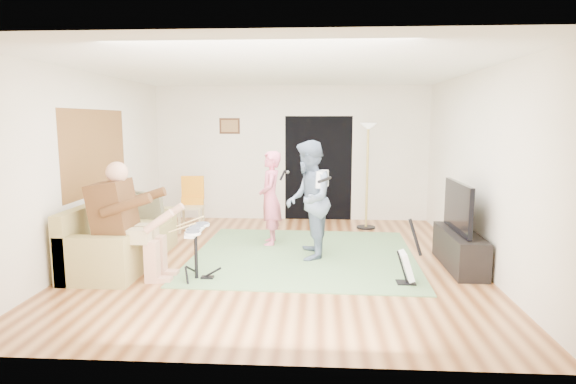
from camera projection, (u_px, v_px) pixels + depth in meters
The scene contains 19 objects.
floor at pixel (280, 261), 6.97m from camera, with size 6.00×6.00×0.00m, color brown.
walls at pixel (280, 168), 6.77m from camera, with size 5.50×6.00×2.70m, color silver, non-canonical shape.
ceiling at pixel (279, 70), 6.57m from camera, with size 6.00×6.00×0.00m, color white.
window_blinds at pixel (96, 152), 7.10m from camera, with size 2.05×2.05×0.00m, color brown.
doorway at pixel (318, 168), 9.73m from camera, with size 2.10×2.10×0.00m, color black.
picture_frame at pixel (230, 126), 9.71m from camera, with size 0.42×0.03×0.32m, color #3F2314.
area_rug at pixel (303, 255), 7.23m from camera, with size 3.27×3.18×0.02m, color #58804E.
sofa at pixel (118, 242), 6.84m from camera, with size 0.90×2.18×0.88m.
drummer at pixel (130, 234), 6.13m from camera, with size 0.98×0.55×1.51m.
drum_kit at pixel (196, 256), 6.12m from camera, with size 0.38×0.68×0.70m.
singer at pixel (270, 198), 7.78m from camera, with size 0.56×0.37×1.53m, color #E36381.
microphone at pixel (283, 175), 7.72m from camera, with size 0.06×0.06×0.24m, color black, non-canonical shape.
guitarist at pixel (308, 200), 6.99m from camera, with size 0.84×0.66×1.73m, color slate.
guitar_held at pixel (322, 179), 6.93m from camera, with size 0.12×0.60×0.26m, color silver, non-canonical shape.
guitar_spare at pixel (407, 266), 5.93m from camera, with size 0.30×0.27×0.83m.
torchiere_lamp at pixel (368, 157), 8.87m from camera, with size 0.35×0.35×1.96m.
dining_chair at pixel (192, 212), 8.77m from camera, with size 0.45×0.47×1.00m.
tv_cabinet at pixel (459, 250), 6.63m from camera, with size 0.40×1.40×0.50m, color black.
television at pixel (458, 207), 6.54m from camera, with size 0.06×1.16×0.67m, color black.
Camera 1 is at (0.54, -6.72, 2.02)m, focal length 30.00 mm.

